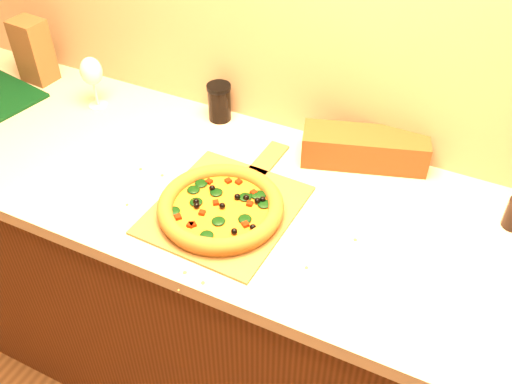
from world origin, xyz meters
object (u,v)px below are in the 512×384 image
at_px(dark_jar, 219,102).
at_px(wine_glass, 91,72).
at_px(pizza_peel, 228,206).
at_px(pizza, 221,207).

bearing_deg(dark_jar, wine_glass, -164.32).
distance_m(pizza_peel, pizza, 0.04).
relative_size(pizza_peel, pizza, 1.62).
bearing_deg(pizza_peel, pizza, -88.63).
height_order(pizza_peel, dark_jar, dark_jar).
relative_size(pizza, dark_jar, 2.69).
bearing_deg(dark_jar, pizza_peel, -58.37).
relative_size(wine_glass, dark_jar, 1.44).
bearing_deg(pizza_peel, dark_jar, 123.89).
relative_size(pizza_peel, wine_glass, 3.03).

